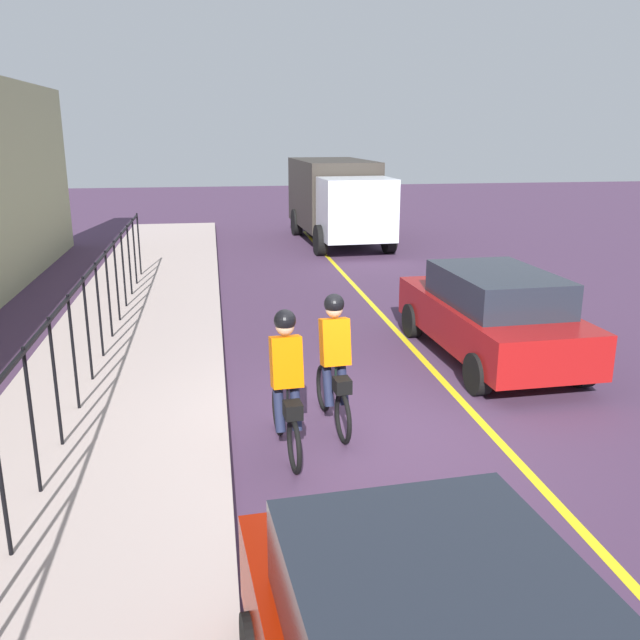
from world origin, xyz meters
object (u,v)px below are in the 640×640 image
box_truck_background (337,197)px  cyclist_lead (334,363)px  patrol_sedan (491,313)px  cyclist_follow (286,385)px

box_truck_background → cyclist_lead: bearing=-13.2°
patrol_sedan → box_truck_background: bearing=-1.1°
patrol_sedan → cyclist_lead: bearing=124.2°
cyclist_lead → box_truck_background: (15.21, -2.82, 0.64)m
cyclist_lead → cyclist_follow: (-0.67, 0.70, 0.00)m
cyclist_lead → patrol_sedan: (2.31, -3.11, -0.09)m
cyclist_lead → cyclist_follow: 0.97m
patrol_sedan → box_truck_background: box_truck_background is taller
cyclist_lead → cyclist_follow: size_ratio=1.00×
patrol_sedan → box_truck_background: (12.90, 0.29, 0.73)m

